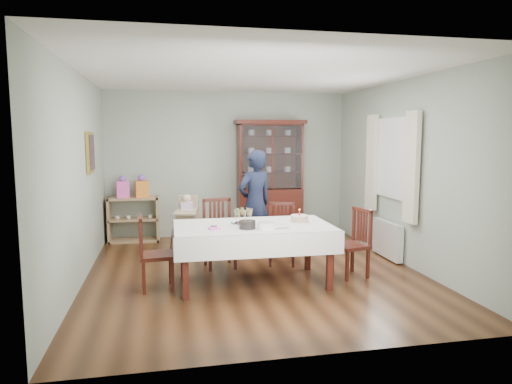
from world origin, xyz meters
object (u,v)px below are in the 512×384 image
object	(u,v)px
dining_table	(253,254)
high_chair	(188,231)
champagne_tray	(243,219)
birthday_cake	(299,219)
chair_end_left	(156,267)
chair_far_right	(282,246)
chair_end_right	(351,256)
woman	(255,203)
gift_bag_pink	(123,188)
gift_bag_orange	(142,187)
china_cabinet	(270,177)
sideboard	(134,219)
chair_far_left	(220,247)

from	to	relation	value
dining_table	high_chair	xyz separation A→B (m)	(-0.75, 1.58, -0.01)
champagne_tray	birthday_cake	xyz separation A→B (m)	(0.73, -0.07, -0.01)
dining_table	chair_end_left	xyz separation A→B (m)	(-1.22, 0.01, -0.11)
chair_far_right	dining_table	bearing A→B (deg)	-111.36
chair_end_right	woman	bearing A→B (deg)	-156.11
champagne_tray	gift_bag_pink	distance (m)	3.14
gift_bag_orange	chair_far_right	bearing A→B (deg)	-43.00
dining_table	gift_bag_pink	bearing A→B (deg)	123.57
gift_bag_orange	high_chair	bearing A→B (deg)	-57.32
high_chair	birthday_cake	distance (m)	2.11
china_cabinet	chair_end_right	xyz separation A→B (m)	(0.50, -2.70, -0.85)
dining_table	chair_end_right	bearing A→B (deg)	1.08
chair_end_left	gift_bag_pink	size ratio (longest dim) A/B	2.31
dining_table	champagne_tray	bearing A→B (deg)	136.93
chair_far_right	high_chair	xyz separation A→B (m)	(-1.34, 0.79, 0.11)
sideboard	gift_bag_orange	size ratio (longest dim) A/B	2.19
dining_table	gift_bag_orange	xyz separation A→B (m)	(-1.48, 2.73, 0.60)
chair_end_right	woman	size ratio (longest dim) A/B	0.55
chair_far_left	gift_bag_pink	distance (m)	2.51
woman	chair_far_left	bearing A→B (deg)	17.51
birthday_cake	gift_bag_orange	distance (m)	3.43
woman	gift_bag_pink	xyz separation A→B (m)	(-2.12, 1.34, 0.14)
birthday_cake	chair_far_left	bearing A→B (deg)	140.20
chair_far_right	woman	bearing A→B (deg)	131.13
sideboard	chair_end_right	bearing A→B (deg)	-42.27
woman	sideboard	bearing A→B (deg)	-59.20
dining_table	chair_end_right	world-z (taller)	chair_end_right
chair_end_right	gift_bag_orange	bearing A→B (deg)	-147.34
chair_end_right	birthday_cake	xyz separation A→B (m)	(-0.73, 0.00, 0.54)
chair_far_right	gift_bag_pink	size ratio (longest dim) A/B	2.25
chair_far_left	birthday_cake	distance (m)	1.34
champagne_tray	birthday_cake	size ratio (longest dim) A/B	1.23
chair_far_left	gift_bag_orange	bearing A→B (deg)	115.58
chair_end_left	chair_end_right	world-z (taller)	chair_end_left
woman	gift_bag_orange	bearing A→B (deg)	-61.18
sideboard	gift_bag_orange	world-z (taller)	gift_bag_orange
champagne_tray	chair_far_left	bearing A→B (deg)	107.14
dining_table	champagne_tray	distance (m)	0.46
gift_bag_pink	sideboard	bearing A→B (deg)	6.81
birthday_cake	gift_bag_orange	world-z (taller)	gift_bag_orange
high_chair	champagne_tray	size ratio (longest dim) A/B	3.01
chair_far_right	gift_bag_orange	xyz separation A→B (m)	(-2.07, 1.93, 0.72)
birthday_cake	sideboard	bearing A→B (deg)	129.82
china_cabinet	sideboard	distance (m)	2.60
gift_bag_pink	dining_table	bearing A→B (deg)	-56.43
champagne_tray	gift_bag_orange	distance (m)	2.97
high_chair	chair_far_left	bearing A→B (deg)	-46.34
high_chair	gift_bag_pink	bearing A→B (deg)	147.83
high_chair	sideboard	bearing A→B (deg)	142.52
sideboard	chair_end_right	world-z (taller)	chair_end_right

